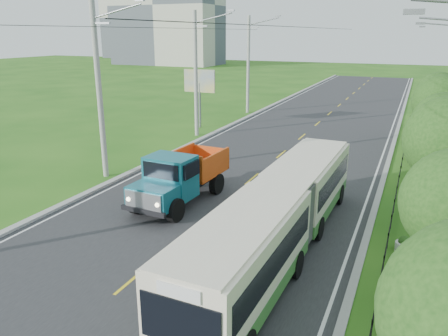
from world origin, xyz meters
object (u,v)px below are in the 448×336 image
Objects in this scene: planter_near at (404,245)px; dump_truck at (180,174)px; planter_mid at (410,184)px; planter_far at (413,150)px; tree_fourth at (444,127)px; billboard_left at (200,85)px; pole_far at (249,64)px; pole_mid at (196,74)px; tree_fifth at (441,105)px; tree_back at (438,96)px; pole_near at (100,91)px; bus at (280,213)px.

planter_near is 0.10× the size of dump_truck.
planter_mid and planter_far have the same top height.
billboard_left is at bearing 153.01° from tree_fourth.
tree_fourth is 3.53m from planter_mid.
pole_far is 14.93× the size of planter_mid.
pole_mid and pole_far have the same top height.
planter_mid is 0.10× the size of dump_truck.
tree_fifth reaches higher than tree_back.
tree_fifth reaches higher than planter_near.
tree_fourth is 8.06× the size of planter_near.
pole_near is 1.72× the size of tree_fifth.
pole_far is (0.00, 24.00, 0.00)m from pole_near.
tree_fifth is (18.12, 11.14, -1.24)m from pole_near.
tree_fourth is at bearing -46.15° from pole_far.
tree_fifth is 1.05× the size of tree_back.
planter_far is at bearing -6.31° from billboard_left.
billboard_left is (-1.24, 3.00, -1.23)m from pole_mid.
tree_back is 8.21× the size of planter_near.
pole_mid is 1.56× the size of dump_truck.
planter_mid is at bearing 16.52° from pole_near.
planter_far is at bearing 3.39° from pole_mid.
pole_near is at bearing -90.00° from pole_far.
planter_near is at bearing -41.65° from pole_mid.
planter_far is at bearing 90.00° from planter_mid.
pole_far is 14.93× the size of planter_near.
pole_far is at bearing 144.64° from tree_fifth.
tree_back is (0.00, 12.00, 0.07)m from tree_fourth.
billboard_left is (-18.10, 2.00, 3.58)m from planter_far.
pole_far is 1.72× the size of tree_fifth.
dump_truck is (-10.65, -14.90, 1.22)m from planter_far.
dump_truck is at bearing -17.00° from pole_near.
tree_back is 5.48m from planter_far.
bus is at bearing -24.88° from dump_truck.
pole_mid is 1.72× the size of tree_fifth.
billboard_left is (-19.36, 9.86, 0.28)m from tree_fourth.
bus is (-4.47, -18.13, 1.45)m from planter_far.
bus is at bearing -154.51° from planter_near.
pole_far is 22.25m from tree_fifth.
planter_far is 18.56m from billboard_left.
tree_fifth is 7.21m from planter_mid.
tree_fifth is at bearing -55.95° from planter_far.
planter_near and planter_mid have the same top height.
planter_near is 16.00m from planter_far.
pole_mid is 17.56m from planter_far.
planter_near is 1.00× the size of planter_far.
pole_mid is at bearing -176.61° from planter_far.
pole_mid reaches higher than bus.
dump_truck is at bearing 153.81° from bus.
dump_truck reaches higher than planter_mid.
pole_mid reaches higher than tree_back.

